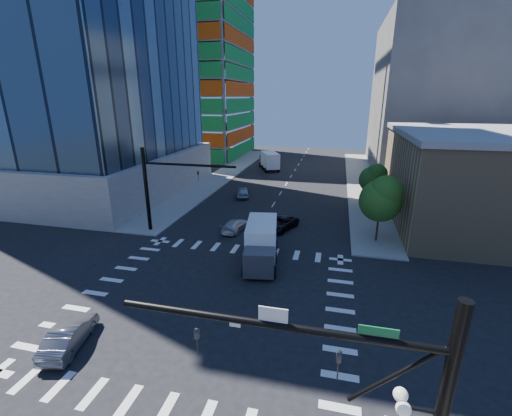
# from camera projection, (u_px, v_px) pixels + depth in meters

# --- Properties ---
(ground) EXTENTS (160.00, 160.00, 0.00)m
(ground) POSITION_uv_depth(u_px,v_px,m) (212.00, 301.00, 24.72)
(ground) COLOR black
(ground) RESTS_ON ground
(road_markings) EXTENTS (20.00, 20.00, 0.01)m
(road_markings) POSITION_uv_depth(u_px,v_px,m) (212.00, 301.00, 24.72)
(road_markings) COLOR silver
(road_markings) RESTS_ON ground
(sidewalk_ne) EXTENTS (5.00, 60.00, 0.15)m
(sidewalk_ne) POSITION_uv_depth(u_px,v_px,m) (362.00, 182.00, 58.95)
(sidewalk_ne) COLOR gray
(sidewalk_ne) RESTS_ON ground
(sidewalk_nw) EXTENTS (5.00, 60.00, 0.15)m
(sidewalk_nw) POSITION_uv_depth(u_px,v_px,m) (224.00, 175.00, 64.44)
(sidewalk_nw) COLOR gray
(sidewalk_nw) RESTS_ON ground
(construction_building) EXTENTS (25.16, 34.50, 70.60)m
(construction_building) POSITION_uv_depth(u_px,v_px,m) (190.00, 50.00, 80.38)
(construction_building) COLOR gray
(construction_building) RESTS_ON ground
(commercial_building) EXTENTS (20.50, 22.50, 10.60)m
(commercial_building) POSITION_uv_depth(u_px,v_px,m) (492.00, 180.00, 37.93)
(commercial_building) COLOR #A1855D
(commercial_building) RESTS_ON ground
(bg_building_ne) EXTENTS (24.00, 30.00, 28.00)m
(bg_building_ne) POSITION_uv_depth(u_px,v_px,m) (443.00, 97.00, 65.32)
(bg_building_ne) COLOR #615C57
(bg_building_ne) RESTS_ON ground
(signal_mast_nw) EXTENTS (10.20, 0.40, 9.00)m
(signal_mast_nw) POSITION_uv_depth(u_px,v_px,m) (159.00, 183.00, 35.85)
(signal_mast_nw) COLOR black
(signal_mast_nw) RESTS_ON sidewalk_nw
(tree_south) EXTENTS (4.16, 4.16, 6.82)m
(tree_south) POSITION_uv_depth(u_px,v_px,m) (382.00, 198.00, 33.35)
(tree_south) COLOR #382316
(tree_south) RESTS_ON sidewalk_ne
(tree_north) EXTENTS (3.54, 3.52, 5.78)m
(tree_north) POSITION_uv_depth(u_px,v_px,m) (374.00, 178.00, 44.60)
(tree_north) COLOR #382316
(tree_north) RESTS_ON sidewalk_ne
(car_nb_far) EXTENTS (4.01, 5.48, 1.38)m
(car_nb_far) POSITION_uv_depth(u_px,v_px,m) (281.00, 223.00, 38.05)
(car_nb_far) COLOR black
(car_nb_far) RESTS_ON ground
(car_sb_near) EXTENTS (2.32, 4.56, 1.27)m
(car_sb_near) POSITION_uv_depth(u_px,v_px,m) (235.00, 225.00, 37.62)
(car_sb_near) COLOR silver
(car_sb_near) RESTS_ON ground
(car_sb_mid) EXTENTS (2.98, 4.81, 1.53)m
(car_sb_mid) POSITION_uv_depth(u_px,v_px,m) (243.00, 192.00, 50.36)
(car_sb_mid) COLOR #A7A8AE
(car_sb_mid) RESTS_ON ground
(car_sb_cross) EXTENTS (2.55, 4.71, 1.47)m
(car_sb_cross) POSITION_uv_depth(u_px,v_px,m) (69.00, 335.00, 20.09)
(car_sb_cross) COLOR #57575D
(car_sb_cross) RESTS_ON ground
(box_truck_near) EXTENTS (3.82, 6.96, 3.46)m
(box_truck_near) POSITION_uv_depth(u_px,v_px,m) (261.00, 247.00, 29.98)
(box_truck_near) COLOR black
(box_truck_near) RESTS_ON ground
(box_truck_far) EXTENTS (5.42, 7.40, 3.57)m
(box_truck_far) POSITION_uv_depth(u_px,v_px,m) (269.00, 162.00, 69.13)
(box_truck_far) COLOR black
(box_truck_far) RESTS_ON ground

